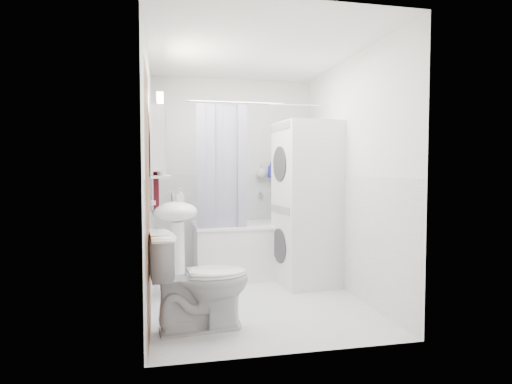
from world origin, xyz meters
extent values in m
plane|color=silver|center=(0.00, 0.00, 0.00)|extent=(2.60, 2.60, 0.00)
plane|color=silver|center=(0.00, 1.30, 1.20)|extent=(2.00, 0.00, 2.00)
plane|color=silver|center=(0.00, -1.30, 1.20)|extent=(2.00, 0.00, 2.00)
plane|color=silver|center=(-1.00, 0.00, 1.20)|extent=(0.00, 2.60, 2.60)
plane|color=silver|center=(1.00, 0.00, 1.20)|extent=(0.00, 2.60, 2.60)
plane|color=white|center=(0.00, 0.00, 2.40)|extent=(2.60, 2.60, 0.00)
plane|color=white|center=(0.00, 1.29, 0.60)|extent=(1.98, 0.00, 1.98)
plane|color=white|center=(-0.99, 0.00, 0.60)|extent=(0.00, 2.58, 2.58)
plane|color=white|center=(0.99, 0.00, 0.60)|extent=(0.00, 2.58, 2.58)
plane|color=brown|center=(-0.98, -0.88, 1.00)|extent=(0.00, 2.00, 2.00)
cylinder|color=silver|center=(-0.95, -0.55, 1.00)|extent=(0.04, 0.04, 0.04)
cube|color=white|center=(0.29, 0.92, 0.30)|extent=(1.62, 0.76, 0.59)
cube|color=white|center=(0.29, 0.92, 0.61)|extent=(1.64, 0.78, 0.03)
cube|color=silver|center=(0.29, 0.92, 0.49)|extent=(1.44, 0.58, 0.20)
cylinder|color=silver|center=(0.49, 1.25, 0.94)|extent=(0.04, 0.12, 0.04)
cylinder|color=silver|center=(0.29, 0.59, 2.00)|extent=(1.82, 0.02, 0.02)
cube|color=#131544|center=(-0.47, 0.59, 1.25)|extent=(0.10, 0.02, 1.45)
cube|color=#131544|center=(-0.38, 0.59, 1.25)|extent=(0.10, 0.02, 1.45)
cube|color=#131544|center=(-0.29, 0.59, 1.25)|extent=(0.10, 0.02, 1.45)
cube|color=#131544|center=(-0.20, 0.59, 1.25)|extent=(0.10, 0.02, 1.45)
cube|color=#131544|center=(-0.11, 0.59, 1.25)|extent=(0.10, 0.02, 1.45)
cube|color=#131544|center=(-0.02, 0.59, 1.25)|extent=(0.10, 0.02, 1.45)
ellipsoid|color=white|center=(-0.76, 0.23, 0.85)|extent=(0.44, 0.37, 0.20)
cylinder|color=white|center=(-0.74, 0.23, 0.38)|extent=(0.14, 0.14, 0.75)
cylinder|color=silver|center=(-0.78, 0.37, 0.97)|extent=(0.03, 0.03, 0.14)
cylinder|color=silver|center=(-0.78, 0.33, 1.03)|extent=(0.02, 0.10, 0.02)
cube|color=white|center=(-0.91, 0.10, 1.55)|extent=(0.12, 0.50, 0.60)
cube|color=white|center=(-0.84, 0.10, 1.55)|extent=(0.01, 0.47, 0.57)
cube|color=#FFEABF|center=(-0.89, 0.10, 1.93)|extent=(0.06, 0.45, 0.06)
cube|color=silver|center=(-0.89, 0.10, 1.20)|extent=(0.18, 0.54, 0.02)
cube|color=silver|center=(0.54, 1.24, 1.15)|extent=(0.22, 0.06, 0.02)
cube|color=#521123|center=(-0.94, 0.35, 1.27)|extent=(0.05, 0.37, 0.87)
cube|color=#521123|center=(-0.91, 0.35, 1.68)|extent=(0.03, 0.33, 0.08)
cylinder|color=silver|center=(-0.95, 0.35, 1.72)|extent=(0.02, 0.04, 0.02)
cube|color=white|center=(0.68, 0.40, 0.45)|extent=(0.68, 0.68, 0.89)
cylinder|color=#2D2D33|center=(0.36, 0.40, 0.44)|extent=(0.05, 0.38, 0.38)
cube|color=gray|center=(0.36, 0.40, 0.84)|extent=(0.06, 0.57, 0.08)
cube|color=white|center=(0.68, 0.40, 1.34)|extent=(0.68, 0.68, 0.89)
cylinder|color=#2D2D33|center=(0.36, 0.40, 1.33)|extent=(0.05, 0.38, 0.38)
cube|color=gray|center=(0.36, 0.40, 1.73)|extent=(0.06, 0.57, 0.08)
imported|color=white|center=(-0.59, -0.70, 0.39)|extent=(0.82, 0.51, 0.77)
imported|color=gray|center=(-0.71, 0.25, 0.95)|extent=(0.08, 0.17, 0.08)
imported|color=gray|center=(-0.89, -0.05, 1.25)|extent=(0.07, 0.18, 0.07)
imported|color=gray|center=(-0.89, 0.22, 1.26)|extent=(0.10, 0.09, 0.10)
imported|color=gray|center=(0.35, 1.24, 1.23)|extent=(0.13, 0.17, 0.13)
imported|color=#2A29A5|center=(0.47, 1.24, 1.20)|extent=(0.08, 0.21, 0.08)
camera|label=1|loc=(-0.86, -4.06, 1.27)|focal=30.00mm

